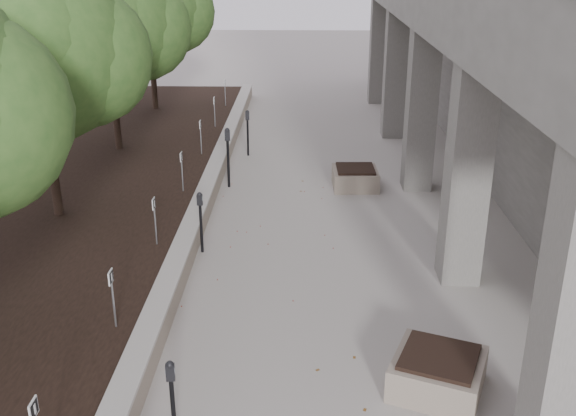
# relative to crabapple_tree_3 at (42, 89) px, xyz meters

# --- Properties ---
(retaining_wall) EXTENTS (0.39, 26.00, 0.50)m
(retaining_wall) POSITION_rel_crabapple_tree_3_xyz_m (2.97, 1.00, -2.87)
(retaining_wall) COLOR #A39381
(retaining_wall) RESTS_ON ground
(planting_bed) EXTENTS (7.00, 26.00, 0.40)m
(planting_bed) POSITION_rel_crabapple_tree_3_xyz_m (-0.70, 1.00, -2.92)
(planting_bed) COLOR black
(planting_bed) RESTS_ON ground
(crabapple_tree_3) EXTENTS (4.60, 4.00, 5.44)m
(crabapple_tree_3) POSITION_rel_crabapple_tree_3_xyz_m (0.00, 0.00, 0.00)
(crabapple_tree_3) COLOR #315821
(crabapple_tree_3) RESTS_ON planting_bed
(crabapple_tree_4) EXTENTS (4.60, 4.00, 5.44)m
(crabapple_tree_4) POSITION_rel_crabapple_tree_3_xyz_m (0.00, 5.00, 0.00)
(crabapple_tree_4) COLOR #315821
(crabapple_tree_4) RESTS_ON planting_bed
(crabapple_tree_5) EXTENTS (4.60, 4.00, 5.44)m
(crabapple_tree_5) POSITION_rel_crabapple_tree_3_xyz_m (0.00, 10.00, 0.00)
(crabapple_tree_5) COLOR #315821
(crabapple_tree_5) RESTS_ON planting_bed
(parking_sign_3) EXTENTS (0.04, 0.22, 0.96)m
(parking_sign_3) POSITION_rel_crabapple_tree_3_xyz_m (2.45, -4.50, -2.24)
(parking_sign_3) COLOR black
(parking_sign_3) RESTS_ON planting_bed
(parking_sign_4) EXTENTS (0.04, 0.22, 0.96)m
(parking_sign_4) POSITION_rel_crabapple_tree_3_xyz_m (2.45, -1.50, -2.24)
(parking_sign_4) COLOR black
(parking_sign_4) RESTS_ON planting_bed
(parking_sign_5) EXTENTS (0.04, 0.22, 0.96)m
(parking_sign_5) POSITION_rel_crabapple_tree_3_xyz_m (2.45, 1.50, -2.24)
(parking_sign_5) COLOR black
(parking_sign_5) RESTS_ON planting_bed
(parking_sign_6) EXTENTS (0.04, 0.22, 0.96)m
(parking_sign_6) POSITION_rel_crabapple_tree_3_xyz_m (2.45, 4.50, -2.24)
(parking_sign_6) COLOR black
(parking_sign_6) RESTS_ON planting_bed
(parking_sign_7) EXTENTS (0.04, 0.22, 0.96)m
(parking_sign_7) POSITION_rel_crabapple_tree_3_xyz_m (2.45, 7.50, -2.24)
(parking_sign_7) COLOR black
(parking_sign_7) RESTS_ON planting_bed
(parking_sign_8) EXTENTS (0.04, 0.22, 0.96)m
(parking_sign_8) POSITION_rel_crabapple_tree_3_xyz_m (2.45, 10.50, -2.24)
(parking_sign_8) COLOR black
(parking_sign_8) RESTS_ON planting_bed
(parking_meter_2) EXTENTS (0.14, 0.11, 1.27)m
(parking_meter_2) POSITION_rel_crabapple_tree_3_xyz_m (3.74, -6.64, -2.48)
(parking_meter_2) COLOR black
(parking_meter_2) RESTS_ON ground
(parking_meter_3) EXTENTS (0.13, 0.10, 1.30)m
(parking_meter_3) POSITION_rel_crabapple_tree_3_xyz_m (3.25, -1.00, -2.47)
(parking_meter_3) COLOR black
(parking_meter_3) RESTS_ON ground
(parking_meter_4) EXTENTS (0.16, 0.12, 1.57)m
(parking_meter_4) POSITION_rel_crabapple_tree_3_xyz_m (3.38, 2.92, -2.33)
(parking_meter_4) COLOR black
(parking_meter_4) RESTS_ON ground
(parking_meter_5) EXTENTS (0.14, 0.11, 1.37)m
(parking_meter_5) POSITION_rel_crabapple_tree_3_xyz_m (3.65, 5.68, -2.43)
(parking_meter_5) COLOR black
(parking_meter_5) RESTS_ON ground
(planter_front) EXTENTS (1.56, 1.56, 0.56)m
(planter_front) POSITION_rel_crabapple_tree_3_xyz_m (7.20, -5.39, -2.84)
(planter_front) COLOR #A39381
(planter_front) RESTS_ON ground
(planter_back) EXTENTS (1.17, 1.17, 0.53)m
(planter_back) POSITION_rel_crabapple_tree_3_xyz_m (6.64, 2.98, -2.85)
(planter_back) COLOR #A39381
(planter_back) RESTS_ON ground
(berry_scatter) EXTENTS (3.30, 14.10, 0.02)m
(berry_scatter) POSITION_rel_crabapple_tree_3_xyz_m (4.70, -3.00, -3.11)
(berry_scatter) COLOR maroon
(berry_scatter) RESTS_ON ground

